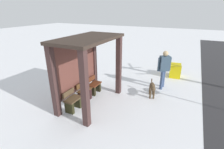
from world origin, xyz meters
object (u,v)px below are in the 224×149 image
object	(u,v)px
bench_left_inside	(73,102)
bench_right_inside	(94,87)
bus_shelter	(85,59)
bench_center_inside	(84,93)
dog	(152,87)
grit_bin	(175,71)
person_walking	(164,67)

from	to	relation	value
bench_left_inside	bench_right_inside	size ratio (longest dim) A/B	1.02
bus_shelter	bench_center_inside	world-z (taller)	bus_shelter
bench_center_inside	dog	size ratio (longest dim) A/B	0.89
bench_left_inside	bench_center_inside	bearing A→B (deg)	-0.03
grit_bin	bench_center_inside	bearing A→B (deg)	145.61
bench_right_inside	bus_shelter	bearing A→B (deg)	-168.54
bench_left_inside	bench_center_inside	distance (m)	0.74
bench_right_inside	person_walking	bearing A→B (deg)	-54.69
person_walking	bench_left_inside	bearing A→B (deg)	141.97
bench_center_inside	person_walking	size ratio (longest dim) A/B	0.43
dog	grit_bin	distance (m)	2.90
bench_center_inside	person_walking	world-z (taller)	person_walking
bench_left_inside	grit_bin	distance (m)	5.90
bench_left_inside	dog	xyz separation A→B (m)	(2.25, -2.38, 0.13)
bench_left_inside	grit_bin	bearing A→B (deg)	-30.30
bus_shelter	grit_bin	size ratio (longest dim) A/B	3.96
bus_shelter	person_walking	xyz separation A→B (m)	(2.59, -2.46, -0.74)
bench_left_inside	person_walking	xyz separation A→B (m)	(3.34, -2.61, 0.75)
bus_shelter	dog	xyz separation A→B (m)	(1.51, -2.23, -1.35)
bus_shelter	dog	world-z (taller)	bus_shelter
bus_shelter	grit_bin	world-z (taller)	bus_shelter
person_walking	dog	size ratio (longest dim) A/B	2.04
bench_left_inside	person_walking	world-z (taller)	person_walking
grit_bin	dog	bearing A→B (deg)	168.24
bus_shelter	bench_left_inside	world-z (taller)	bus_shelter
bench_left_inside	bench_center_inside	xyz separation A→B (m)	(0.74, -0.00, 0.01)
bus_shelter	dog	size ratio (longest dim) A/B	3.17
bus_shelter	bench_center_inside	distance (m)	1.48
bench_left_inside	grit_bin	world-z (taller)	bench_left_inside
person_walking	dog	xyz separation A→B (m)	(-1.08, 0.22, -0.61)
bench_center_inside	grit_bin	size ratio (longest dim) A/B	1.11
bus_shelter	grit_bin	bearing A→B (deg)	-33.02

